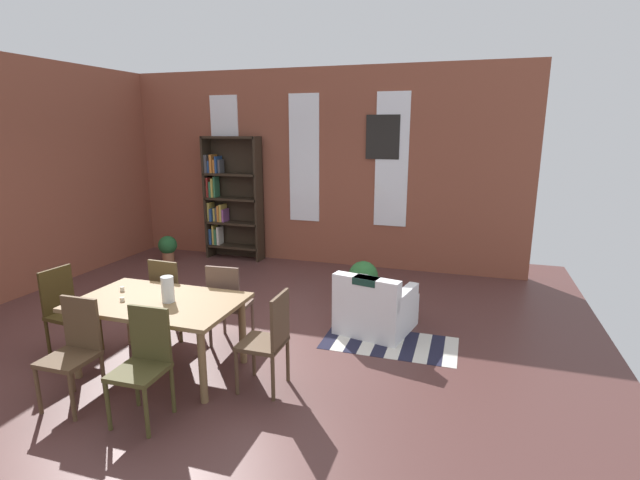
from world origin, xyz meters
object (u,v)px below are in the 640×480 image
object	(u,v)px
dining_chair_head_right	(269,338)
dining_chair_near_right	(144,361)
vase_on_table	(168,289)
dining_table	(159,309)
bookshelf_tall	(229,198)
dining_chair_head_left	(67,309)
dining_chair_far_right	(228,302)
dining_chair_far_left	(171,295)
potted_plant_by_shelf	(168,247)
armchair_white	(375,309)
potted_plant_corner	(363,280)
dining_chair_near_left	(74,349)

from	to	relation	value
dining_chair_head_right	dining_chair_near_right	xyz separation A→B (m)	(-0.82, -0.71, 0.00)
dining_chair_head_right	vase_on_table	bearing A→B (deg)	-180.00
dining_table	bookshelf_tall	distance (m)	4.30
dining_chair_head_left	dining_chair_near_right	bearing A→B (deg)	-25.07
dining_table	dining_chair_near_right	bearing A→B (deg)	-63.17
dining_table	bookshelf_tall	size ratio (longest dim) A/B	0.72
dining_table	dining_chair_head_right	world-z (taller)	dining_chair_head_right
dining_chair_far_right	dining_chair_head_left	xyz separation A→B (m)	(-1.55, -0.71, 0.00)
dining_chair_far_left	potted_plant_by_shelf	size ratio (longest dim) A/B	2.02
dining_chair_head_right	dining_chair_head_left	size ratio (longest dim) A/B	1.00
vase_on_table	dining_chair_far_left	size ratio (longest dim) A/B	0.27
dining_chair_head_right	dining_table	bearing A→B (deg)	-180.00
bookshelf_tall	armchair_white	distance (m)	4.15
dining_chair_far_left	bookshelf_tall	xyz separation A→B (m)	(-1.02, 3.32, 0.62)
dining_chair_far_left	dining_chair_head_left	size ratio (longest dim) A/B	1.00
bookshelf_tall	dining_table	bearing A→B (deg)	-71.02
dining_chair_near_right	dining_chair_head_left	world-z (taller)	same
dining_chair_far_left	potted_plant_corner	size ratio (longest dim) A/B	1.66
dining_chair_near_right	armchair_white	size ratio (longest dim) A/B	1.00
bookshelf_tall	dining_chair_near_right	bearing A→B (deg)	-69.79
dining_chair_near_right	potted_plant_corner	xyz separation A→B (m)	(1.13, 3.26, -0.20)
potted_plant_by_shelf	bookshelf_tall	bearing A→B (deg)	30.37
vase_on_table	dining_chair_head_left	size ratio (longest dim) A/B	0.27
armchair_white	potted_plant_corner	size ratio (longest dim) A/B	1.66
vase_on_table	bookshelf_tall	world-z (taller)	bookshelf_tall
dining_table	dining_chair_far_right	world-z (taller)	dining_chair_far_right
dining_table	vase_on_table	size ratio (longest dim) A/B	6.33
dining_chair_far_left	potted_plant_corner	distance (m)	2.62
dining_chair_near_right	armchair_white	xyz separation A→B (m)	(1.49, 2.31, -0.23)
dining_table	potted_plant_corner	xyz separation A→B (m)	(1.50, 2.55, -0.35)
dining_chair_head_left	potted_plant_corner	size ratio (longest dim) A/B	1.66
dining_chair_near_right	dining_chair_head_left	distance (m)	1.70
bookshelf_tall	potted_plant_corner	world-z (taller)	bookshelf_tall
dining_chair_near_right	potted_plant_by_shelf	world-z (taller)	dining_chair_near_right
vase_on_table	dining_chair_head_left	xyz separation A→B (m)	(-1.30, 0.01, -0.36)
dining_chair_near_right	dining_chair_head_left	xyz separation A→B (m)	(-1.54, 0.72, 0.00)
dining_chair_head_left	armchair_white	distance (m)	3.43
dining_chair_near_left	dining_chair_head_left	distance (m)	1.09
dining_chair_head_right	bookshelf_tall	size ratio (longest dim) A/B	0.42
vase_on_table	potted_plant_corner	xyz separation A→B (m)	(1.37, 2.55, -0.57)
armchair_white	potted_plant_by_shelf	bearing A→B (deg)	156.24
vase_on_table	dining_chair_near_left	distance (m)	0.94
dining_chair_head_right	dining_chair_far_right	xyz separation A→B (m)	(-0.81, 0.71, 0.00)
vase_on_table	potted_plant_corner	world-z (taller)	vase_on_table
vase_on_table	dining_chair_head_right	xyz separation A→B (m)	(1.06, 0.00, -0.36)
dining_chair_head_right	potted_plant_by_shelf	world-z (taller)	dining_chair_head_right
dining_chair_near_left	dining_chair_near_right	xyz separation A→B (m)	(0.72, -0.00, 0.00)
potted_plant_by_shelf	potted_plant_corner	bearing A→B (deg)	-13.20
dining_chair_far_right	armchair_white	xyz separation A→B (m)	(1.49, 0.88, -0.23)
armchair_white	potted_plant_corner	bearing A→B (deg)	110.66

